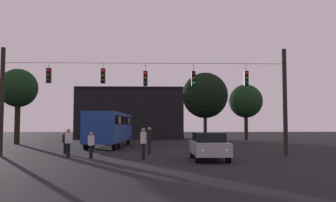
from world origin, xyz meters
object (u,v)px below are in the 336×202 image
object	(u,v)px
pedestrian_near_bus	(143,141)
pedestrian_trailing	(68,141)
tree_left_silhouette	(246,101)
tree_behind_building	(18,89)
car_far_left	(117,135)
pedestrian_crossing_right	(149,139)
car_near_right	(209,146)
pedestrian_crossing_left	(65,141)
pedestrian_crossing_center	(91,144)
tree_right_far	(205,96)
city_bus	(110,126)

from	to	relation	value
pedestrian_near_bus	pedestrian_trailing	bearing A→B (deg)	164.15
tree_left_silhouette	tree_behind_building	size ratio (longest dim) A/B	0.96
car_far_left	pedestrian_crossing_right	size ratio (longest dim) A/B	2.45
car_near_right	tree_behind_building	xyz separation A→B (m)	(-17.40, 18.29, 4.96)
pedestrian_crossing_right	pedestrian_trailing	world-z (taller)	pedestrian_crossing_right
pedestrian_trailing	tree_left_silhouette	world-z (taller)	tree_left_silhouette
car_far_left	pedestrian_crossing_left	distance (m)	18.68
pedestrian_crossing_left	tree_left_silhouette	distance (m)	30.91
car_near_right	pedestrian_crossing_left	world-z (taller)	car_near_right
pedestrian_crossing_center	tree_right_far	distance (m)	16.89
city_bus	pedestrian_crossing_center	bearing A→B (deg)	-88.03
car_near_right	pedestrian_near_bus	xyz separation A→B (m)	(-3.63, 0.75, 0.21)
city_bus	pedestrian_crossing_right	size ratio (longest dim) A/B	6.19
car_near_right	pedestrian_near_bus	bearing A→B (deg)	168.25
car_far_left	pedestrian_trailing	distance (m)	21.38
pedestrian_crossing_left	pedestrian_trailing	bearing A→B (deg)	-72.49
car_near_right	car_far_left	world-z (taller)	same
pedestrian_crossing_left	city_bus	bearing A→B (deg)	75.84
city_bus	tree_left_silhouette	size ratio (longest dim) A/B	1.48
pedestrian_crossing_left	pedestrian_crossing_right	distance (m)	5.69
city_bus	pedestrian_near_bus	distance (m)	12.44
car_near_right	tree_right_far	distance (m)	15.88
pedestrian_crossing_right	tree_right_far	xyz separation A→B (m)	(5.14, 10.91, 3.80)
pedestrian_crossing_left	pedestrian_crossing_right	size ratio (longest dim) A/B	0.84
tree_right_far	car_far_left	bearing A→B (deg)	139.15
tree_right_far	pedestrian_crossing_center	bearing A→B (deg)	-120.87
pedestrian_crossing_right	tree_right_far	bearing A→B (deg)	64.75
car_far_left	pedestrian_crossing_right	world-z (taller)	pedestrian_crossing_right
pedestrian_crossing_center	tree_behind_building	bearing A→B (deg)	122.08
pedestrian_crossing_center	tree_left_silhouette	size ratio (longest dim) A/B	0.20
city_bus	pedestrian_trailing	size ratio (longest dim) A/B	6.51
car_far_left	car_near_right	bearing A→B (deg)	-71.87
car_far_left	pedestrian_near_bus	world-z (taller)	pedestrian_near_bus
city_bus	pedestrian_crossing_center	distance (m)	11.57
car_far_left	tree_left_silhouette	xyz separation A→B (m)	(16.82, 5.98, 4.42)
city_bus	tree_right_far	xyz separation A→B (m)	(8.82, 2.57, 2.96)
pedestrian_crossing_center	tree_right_far	size ratio (longest dim) A/B	0.22
car_far_left	tree_behind_building	world-z (taller)	tree_behind_building
pedestrian_near_bus	pedestrian_crossing_left	bearing A→B (deg)	143.31
pedestrian_crossing_left	pedestrian_near_bus	size ratio (longest dim) A/B	0.86
car_far_left	tree_right_far	bearing A→B (deg)	-40.85
pedestrian_crossing_left	pedestrian_near_bus	xyz separation A→B (m)	(5.41, -4.03, 0.16)
car_far_left	pedestrian_crossing_left	xyz separation A→B (m)	(-1.38, -18.63, 0.05)
tree_right_far	car_near_right	bearing A→B (deg)	-96.61
pedestrian_crossing_center	car_far_left	bearing A→B (deg)	92.60
car_near_right	pedestrian_trailing	bearing A→B (deg)	165.95
pedestrian_crossing_left	tree_right_far	distance (m)	15.57
city_bus	car_far_left	xyz separation A→B (m)	(-0.62, 10.73, -1.07)
city_bus	pedestrian_crossing_right	bearing A→B (deg)	-66.19
pedestrian_crossing_center	tree_behind_building	xyz separation A→B (m)	(-10.74, 17.13, 4.90)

